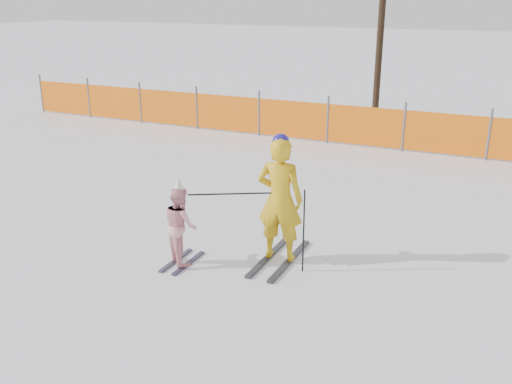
# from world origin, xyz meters

# --- Properties ---
(ground) EXTENTS (120.00, 120.00, 0.00)m
(ground) POSITION_xyz_m (0.00, 0.00, 0.00)
(ground) COLOR white
(ground) RESTS_ON ground
(adult) EXTENTS (0.72, 1.51, 1.95)m
(adult) POSITION_xyz_m (0.41, 0.43, 0.97)
(adult) COLOR black
(adult) RESTS_ON ground
(child) EXTENTS (0.71, 0.84, 1.35)m
(child) POSITION_xyz_m (-0.86, -0.27, 0.62)
(child) COLOR black
(child) RESTS_ON ground
(ski_poles) EXTENTS (1.63, 0.60, 1.25)m
(ski_poles) POSITION_xyz_m (0.33, 0.16, 0.84)
(ski_poles) COLOR black
(ski_poles) RESTS_ON ground
(safety_fence) EXTENTS (17.85, 0.06, 1.25)m
(safety_fence) POSITION_xyz_m (-2.32, 7.53, 0.56)
(safety_fence) COLOR #595960
(safety_fence) RESTS_ON ground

